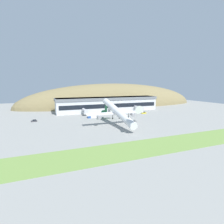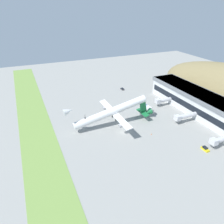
% 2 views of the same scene
% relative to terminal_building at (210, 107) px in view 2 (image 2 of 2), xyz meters
% --- Properties ---
extents(ground_plane, '(341.42, 341.42, 0.00)m').
position_rel_terminal_building_xyz_m(ground_plane, '(-5.94, -54.97, -7.63)').
color(ground_plane, gray).
extents(grass_strip_foreground, '(307.28, 17.99, 0.08)m').
position_rel_terminal_building_xyz_m(grass_strip_foreground, '(-5.94, -98.23, -7.59)').
color(grass_strip_foreground, '#759947').
rests_on(grass_strip_foreground, ground_plane).
extents(terminal_building, '(98.57, 17.77, 13.48)m').
position_rel_terminal_building_xyz_m(terminal_building, '(0.00, 0.00, 0.00)').
color(terminal_building, silver).
rests_on(terminal_building, ground_plane).
extents(jetway_0, '(3.38, 11.86, 5.43)m').
position_rel_terminal_building_xyz_m(jetway_0, '(-26.39, -14.97, -3.64)').
color(jetway_0, silver).
rests_on(jetway_0, ground_plane).
extents(jetway_1, '(3.38, 14.85, 5.43)m').
position_rel_terminal_building_xyz_m(jetway_1, '(-1.84, -16.57, -3.64)').
color(jetway_1, silver).
rests_on(jetway_1, ground_plane).
extents(jetway_2, '(3.38, 14.24, 5.43)m').
position_rel_terminal_building_xyz_m(jetway_2, '(24.64, -16.24, -3.64)').
color(jetway_2, silver).
rests_on(jetway_2, ground_plane).
extents(cargo_airplane, '(38.50, 53.76, 15.44)m').
position_rel_terminal_building_xyz_m(cargo_airplane, '(-15.61, -56.79, 0.83)').
color(cargo_airplane, white).
extents(service_car_0, '(4.33, 2.01, 1.63)m').
position_rel_terminal_building_xyz_m(service_car_0, '(24.13, -25.23, -6.96)').
color(service_car_0, gold).
rests_on(service_car_0, ground_plane).
extents(service_car_1, '(4.07, 1.89, 1.48)m').
position_rel_terminal_building_xyz_m(service_car_1, '(-64.88, -26.70, -7.02)').
color(service_car_1, '#333338').
rests_on(service_car_1, ground_plane).
extents(fuel_truck, '(7.06, 2.69, 3.15)m').
position_rel_terminal_building_xyz_m(fuel_truck, '(-23.87, -28.05, -6.11)').
color(fuel_truck, '#264C99').
rests_on(fuel_truck, ground_plane).
extents(traffic_cone_0, '(0.52, 0.52, 0.58)m').
position_rel_terminal_building_xyz_m(traffic_cone_0, '(2.05, -41.55, -7.35)').
color(traffic_cone_0, orange).
rests_on(traffic_cone_0, ground_plane).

